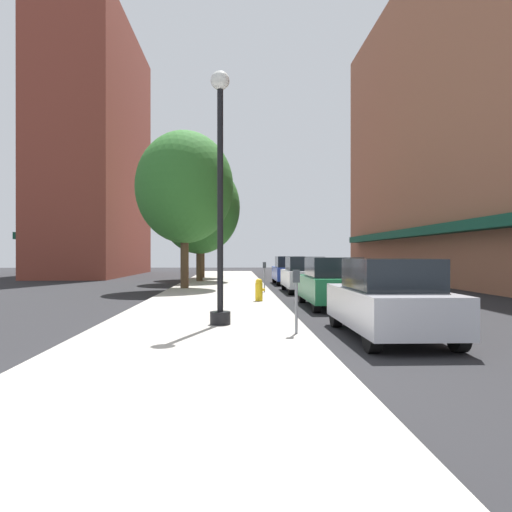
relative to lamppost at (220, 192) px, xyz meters
name	(u,v)px	position (x,y,z in m)	size (l,w,h in m)	color
ground_plane	(301,291)	(3.56, 12.70, -3.20)	(90.00, 90.00, 0.00)	#232326
sidewalk_slab	(220,288)	(-0.44, 13.70, -3.14)	(4.80, 50.00, 0.12)	#A8A399
building_right_brick	(481,110)	(14.55, 16.70, 6.93)	(6.80, 40.00, 20.31)	#9E6047
building_far_background	(97,153)	(-11.45, 31.70, 7.30)	(6.80, 18.00, 21.05)	brown
lamppost	(220,192)	(0.00, 0.00, 0.00)	(0.48, 0.48, 5.90)	black
fire_hydrant	(259,290)	(1.18, 5.92, -2.68)	(0.33, 0.26, 0.79)	gold
parking_meter_near	(296,293)	(1.61, -1.41, -2.25)	(0.14, 0.09, 1.31)	slate
parking_meter_far	(264,273)	(1.61, 9.96, -2.25)	(0.14, 0.09, 1.31)	slate
tree_near	(202,209)	(-2.05, 24.31, 1.83)	(4.26, 4.26, 7.38)	#4C3823
tree_mid	(199,207)	(-1.88, 19.53, 1.49)	(5.03, 5.03, 7.47)	#4C3823
tree_far	(185,187)	(-2.13, 12.92, 1.84)	(4.77, 4.77, 7.68)	#4C3823
car_silver	(389,299)	(3.56, -1.34, -2.39)	(1.80, 4.30, 1.66)	black
car_green	(332,283)	(3.56, 4.82, -2.39)	(1.80, 4.30, 1.66)	black
car_white	(304,275)	(3.56, 11.63, -2.39)	(1.80, 4.30, 1.66)	black
car_blue	(289,271)	(3.56, 17.98, -2.39)	(1.80, 4.30, 1.66)	black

